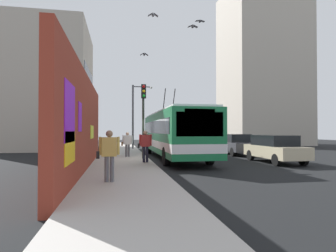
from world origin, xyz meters
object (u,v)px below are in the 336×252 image
at_px(traffic_light, 143,109).
at_px(parked_car_black, 211,141).
at_px(pedestrian_near_wall, 109,152).
at_px(pedestrian_at_curb, 145,144).
at_px(city_bus, 174,132).
at_px(pedestrian_midblock, 127,142).
at_px(street_lamp, 135,111).
at_px(parked_car_dark_gray, 235,144).
at_px(parked_car_champagne, 275,148).
at_px(parked_car_silver, 193,139).

bearing_deg(traffic_light, parked_car_black, -39.05).
distance_m(pedestrian_near_wall, pedestrian_at_curb, 5.79).
distance_m(city_bus, pedestrian_midblock, 3.12).
bearing_deg(traffic_light, pedestrian_midblock, 32.04).
xyz_separation_m(pedestrian_near_wall, street_lamp, (17.26, -1.97, 2.52)).
bearing_deg(city_bus, traffic_light, 123.63).
bearing_deg(street_lamp, pedestrian_midblock, 172.83).
bearing_deg(parked_car_dark_gray, city_bus, 110.67).
height_order(parked_car_champagne, parked_car_dark_gray, same).
xyz_separation_m(pedestrian_near_wall, pedestrian_at_curb, (5.52, -1.75, -0.00)).
bearing_deg(parked_car_black, traffic_light, 140.95).
distance_m(parked_car_silver, street_lamp, 9.61).
bearing_deg(parked_car_dark_gray, traffic_light, 114.77).
distance_m(parked_car_champagne, pedestrian_midblock, 9.01).
xyz_separation_m(parked_car_silver, pedestrian_near_wall, (-22.95, 9.17, 0.31)).
bearing_deg(pedestrian_at_curb, parked_car_black, -34.01).
xyz_separation_m(parked_car_champagne, parked_car_dark_gray, (5.55, -0.00, -0.00)).
relative_size(parked_car_dark_gray, traffic_light, 0.97).
bearing_deg(pedestrian_at_curb, pedestrian_near_wall, 162.43).
height_order(parked_car_black, pedestrian_at_curb, pedestrian_at_curb).
xyz_separation_m(parked_car_black, pedestrian_near_wall, (-16.52, 9.17, 0.32)).
relative_size(pedestrian_at_curb, street_lamp, 0.28).
bearing_deg(pedestrian_at_curb, traffic_light, -2.17).
bearing_deg(pedestrian_near_wall, parked_car_dark_gray, -40.20).
bearing_deg(city_bus, pedestrian_at_curb, 146.58).
bearing_deg(parked_car_black, parked_car_dark_gray, -180.00).
relative_size(parked_car_black, pedestrian_midblock, 2.78).
bearing_deg(parked_car_silver, city_bus, 159.71).
bearing_deg(parked_car_black, parked_car_silver, -0.00).
xyz_separation_m(pedestrian_midblock, pedestrian_at_curb, (-3.39, -0.83, 0.07)).
bearing_deg(parked_car_silver, parked_car_champagne, 180.00).
height_order(parked_car_black, pedestrian_midblock, pedestrian_midblock).
relative_size(city_bus, traffic_light, 2.71).
height_order(parked_car_champagne, street_lamp, street_lamp).
relative_size(pedestrian_near_wall, pedestrian_at_curb, 1.00).
relative_size(parked_car_champagne, pedestrian_near_wall, 2.56).
bearing_deg(street_lamp, traffic_light, 179.16).
height_order(city_bus, street_lamp, street_lamp).
bearing_deg(street_lamp, parked_car_dark_gray, -131.65).
xyz_separation_m(city_bus, parked_car_dark_gray, (1.96, -5.20, -0.89)).
bearing_deg(traffic_light, pedestrian_near_wall, 166.28).
bearing_deg(parked_car_silver, pedestrian_midblock, 149.55).
bearing_deg(traffic_light, parked_car_dark_gray, -65.23).
bearing_deg(street_lamp, parked_car_black, -95.85).
bearing_deg(pedestrian_midblock, pedestrian_near_wall, 174.13).
xyz_separation_m(city_bus, street_lamp, (8.37, 2.01, 1.95)).
relative_size(parked_car_dark_gray, parked_car_black, 0.98).
xyz_separation_m(pedestrian_at_curb, traffic_light, (1.94, -0.07, 2.01)).
height_order(pedestrian_at_curb, street_lamp, street_lamp).
distance_m(city_bus, parked_car_champagne, 6.38).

